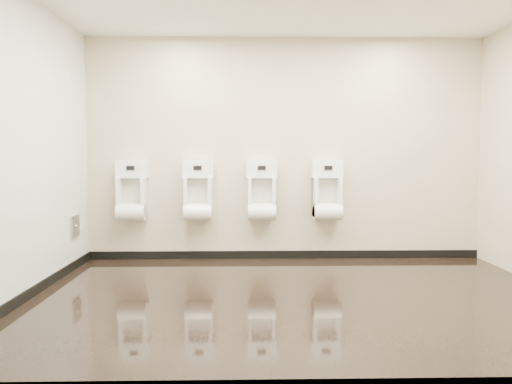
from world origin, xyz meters
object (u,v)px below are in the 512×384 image
at_px(access_panel, 75,226).
at_px(urinal_2, 262,195).
at_px(urinal_3, 327,195).
at_px(urinal_0, 132,195).
at_px(urinal_1, 198,195).

bearing_deg(access_panel, urinal_2, 10.88).
distance_m(urinal_2, urinal_3, 0.82).
relative_size(urinal_2, urinal_3, 1.00).
distance_m(urinal_0, urinal_1, 0.82).
distance_m(access_panel, urinal_1, 1.49).
height_order(urinal_0, urinal_3, same).
relative_size(access_panel, urinal_3, 0.34).
relative_size(urinal_1, urinal_3, 1.00).
bearing_deg(access_panel, urinal_3, 7.94).
bearing_deg(urinal_2, urinal_1, 180.00).
bearing_deg(access_panel, urinal_1, 16.76).
distance_m(urinal_0, urinal_3, 2.44).
height_order(urinal_2, urinal_3, same).
xyz_separation_m(access_panel, urinal_2, (2.18, 0.42, 0.33)).
height_order(access_panel, urinal_2, urinal_2).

